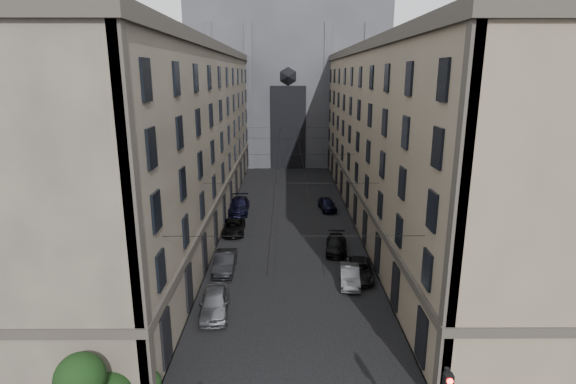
{
  "coord_description": "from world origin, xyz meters",
  "views": [
    {
      "loc": [
        -0.45,
        -12.53,
        15.86
      ],
      "look_at": [
        -0.3,
        12.69,
        9.23
      ],
      "focal_mm": 28.0,
      "sensor_mm": 36.0,
      "label": 1
    }
  ],
  "objects_px": {
    "car_right_midfar": "(336,245)",
    "car_right_far": "(327,204)",
    "car_left_midfar": "(234,227)",
    "gothic_tower": "(288,63)",
    "car_right_midnear": "(359,270)",
    "car_right_near": "(350,276)",
    "car_left_far": "(239,205)",
    "car_left_midnear": "(225,262)",
    "car_left_near": "(215,302)"
  },
  "relations": [
    {
      "from": "car_left_far",
      "to": "car_right_midnear",
      "type": "xyz_separation_m",
      "value": [
        11.41,
        -17.78,
        -0.16
      ]
    },
    {
      "from": "car_left_midfar",
      "to": "car_right_midfar",
      "type": "relative_size",
      "value": 1.02
    },
    {
      "from": "car_left_near",
      "to": "car_left_midnear",
      "type": "height_order",
      "value": "car_left_near"
    },
    {
      "from": "car_left_far",
      "to": "car_left_midnear",
      "type": "bearing_deg",
      "value": -90.1
    },
    {
      "from": "car_left_far",
      "to": "car_right_far",
      "type": "xyz_separation_m",
      "value": [
        10.53,
        0.79,
        -0.1
      ]
    },
    {
      "from": "car_right_midnear",
      "to": "car_right_far",
      "type": "bearing_deg",
      "value": 98.74
    },
    {
      "from": "gothic_tower",
      "to": "car_right_far",
      "type": "xyz_separation_m",
      "value": [
        4.57,
        -35.74,
        -17.07
      ]
    },
    {
      "from": "gothic_tower",
      "to": "car_left_midnear",
      "type": "xyz_separation_m",
      "value": [
        -5.48,
        -52.98,
        -17.03
      ]
    },
    {
      "from": "car_right_midfar",
      "to": "car_right_far",
      "type": "bearing_deg",
      "value": 94.79
    },
    {
      "from": "car_left_midfar",
      "to": "car_right_far",
      "type": "relative_size",
      "value": 1.11
    },
    {
      "from": "car_left_midfar",
      "to": "car_left_far",
      "type": "relative_size",
      "value": 0.84
    },
    {
      "from": "gothic_tower",
      "to": "car_right_midnear",
      "type": "xyz_separation_m",
      "value": [
        5.45,
        -54.32,
        -17.14
      ]
    },
    {
      "from": "car_left_near",
      "to": "car_right_midfar",
      "type": "height_order",
      "value": "car_left_near"
    },
    {
      "from": "car_right_midnear",
      "to": "car_right_far",
      "type": "distance_m",
      "value": 18.59
    },
    {
      "from": "gothic_tower",
      "to": "car_right_near",
      "type": "relative_size",
      "value": 14.02
    },
    {
      "from": "car_left_midfar",
      "to": "car_right_midnear",
      "type": "bearing_deg",
      "value": -45.24
    },
    {
      "from": "car_left_midfar",
      "to": "car_right_midnear",
      "type": "relative_size",
      "value": 1.0
    },
    {
      "from": "gothic_tower",
      "to": "car_right_far",
      "type": "height_order",
      "value": "gothic_tower"
    },
    {
      "from": "car_right_midfar",
      "to": "car_right_midnear",
      "type": "bearing_deg",
      "value": -71.18
    },
    {
      "from": "car_left_midnear",
      "to": "car_right_near",
      "type": "height_order",
      "value": "car_left_midnear"
    },
    {
      "from": "gothic_tower",
      "to": "car_left_midnear",
      "type": "relative_size",
      "value": 12.4
    },
    {
      "from": "car_right_midnear",
      "to": "car_left_far",
      "type": "bearing_deg",
      "value": 128.72
    },
    {
      "from": "gothic_tower",
      "to": "car_right_midnear",
      "type": "bearing_deg",
      "value": -84.28
    },
    {
      "from": "car_right_midnear",
      "to": "car_right_midfar",
      "type": "bearing_deg",
      "value": 108.56
    },
    {
      "from": "gothic_tower",
      "to": "car_left_far",
      "type": "xyz_separation_m",
      "value": [
        -5.96,
        -36.54,
        -16.97
      ]
    },
    {
      "from": "gothic_tower",
      "to": "car_right_near",
      "type": "distance_m",
      "value": 58.19
    },
    {
      "from": "car_left_midfar",
      "to": "car_left_far",
      "type": "bearing_deg",
      "value": 89.29
    },
    {
      "from": "car_left_near",
      "to": "car_right_far",
      "type": "xyz_separation_m",
      "value": [
        9.86,
        24.09,
        -0.09
      ]
    },
    {
      "from": "car_right_far",
      "to": "car_left_midfar",
      "type": "bearing_deg",
      "value": -149.34
    },
    {
      "from": "car_right_midnear",
      "to": "car_right_near",
      "type": "bearing_deg",
      "value": -123.05
    },
    {
      "from": "car_left_midnear",
      "to": "car_right_midfar",
      "type": "relative_size",
      "value": 1.01
    },
    {
      "from": "car_left_midfar",
      "to": "car_right_midfar",
      "type": "bearing_deg",
      "value": -28.68
    },
    {
      "from": "car_left_midfar",
      "to": "car_right_midfar",
      "type": "xyz_separation_m",
      "value": [
        10.0,
        -4.98,
        0.01
      ]
    },
    {
      "from": "car_left_far",
      "to": "car_right_near",
      "type": "distance_m",
      "value": 21.62
    },
    {
      "from": "car_left_far",
      "to": "car_right_near",
      "type": "relative_size",
      "value": 1.37
    },
    {
      "from": "gothic_tower",
      "to": "car_right_midfar",
      "type": "height_order",
      "value": "gothic_tower"
    },
    {
      "from": "car_right_near",
      "to": "car_right_far",
      "type": "distance_m",
      "value": 19.68
    },
    {
      "from": "car_left_midnear",
      "to": "car_right_midfar",
      "type": "bearing_deg",
      "value": 22.48
    },
    {
      "from": "car_right_midfar",
      "to": "car_right_far",
      "type": "relative_size",
      "value": 1.09
    },
    {
      "from": "car_right_midfar",
      "to": "car_left_near",
      "type": "bearing_deg",
      "value": -124.52
    },
    {
      "from": "car_right_midnear",
      "to": "car_right_midfar",
      "type": "height_order",
      "value": "car_right_midfar"
    },
    {
      "from": "car_left_midfar",
      "to": "car_right_midfar",
      "type": "distance_m",
      "value": 11.17
    },
    {
      "from": "car_left_midnear",
      "to": "car_left_far",
      "type": "relative_size",
      "value": 0.82
    },
    {
      "from": "car_left_midnear",
      "to": "gothic_tower",
      "type": "bearing_deg",
      "value": 83.35
    },
    {
      "from": "car_left_midfar",
      "to": "car_right_near",
      "type": "height_order",
      "value": "car_right_near"
    },
    {
      "from": "car_left_midnear",
      "to": "car_right_midfar",
      "type": "xyz_separation_m",
      "value": [
        9.71,
        4.16,
        -0.1
      ]
    },
    {
      "from": "car_left_midnear",
      "to": "car_right_near",
      "type": "xyz_separation_m",
      "value": [
        10.03,
        -2.44,
        -0.09
      ]
    },
    {
      "from": "car_right_midfar",
      "to": "car_right_far",
      "type": "height_order",
      "value": "car_right_far"
    },
    {
      "from": "car_left_midfar",
      "to": "gothic_tower",
      "type": "bearing_deg",
      "value": 80.3
    },
    {
      "from": "car_right_near",
      "to": "car_right_midnear",
      "type": "bearing_deg",
      "value": 55.84
    }
  ]
}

